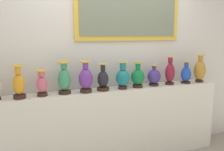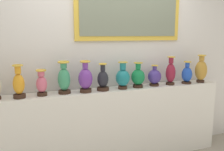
% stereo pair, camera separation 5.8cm
% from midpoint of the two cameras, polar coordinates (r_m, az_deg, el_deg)
% --- Properties ---
extents(display_shelf, '(3.15, 0.31, 1.01)m').
position_cam_midpoint_polar(display_shelf, '(3.21, -0.53, -12.08)').
color(display_shelf, silver).
rests_on(display_shelf, ground_plane).
extents(back_wall, '(5.43, 0.14, 3.14)m').
position_cam_midpoint_polar(back_wall, '(3.18, -1.86, 7.62)').
color(back_wall, silver).
rests_on(back_wall, ground_plane).
extents(vase_amber, '(0.13, 0.13, 0.38)m').
position_cam_midpoint_polar(vase_amber, '(2.78, -22.17, -1.99)').
color(vase_amber, '#382319').
rests_on(vase_amber, display_shelf).
extents(vase_rose, '(0.12, 0.12, 0.31)m').
position_cam_midpoint_polar(vase_rose, '(2.81, -17.19, -1.91)').
color(vase_rose, '#382319').
rests_on(vase_rose, display_shelf).
extents(vase_jade, '(0.15, 0.15, 0.39)m').
position_cam_midpoint_polar(vase_jade, '(2.85, -12.05, -0.86)').
color(vase_jade, '#382319').
rests_on(vase_jade, display_shelf).
extents(vase_violet, '(0.17, 0.17, 0.39)m').
position_cam_midpoint_polar(vase_violet, '(2.87, -6.96, -0.76)').
color(vase_violet, '#382319').
rests_on(vase_violet, display_shelf).
extents(vase_onyx, '(0.15, 0.15, 0.35)m').
position_cam_midpoint_polar(vase_onyx, '(2.96, -2.76, -1.00)').
color(vase_onyx, '#382319').
rests_on(vase_onyx, display_shelf).
extents(vase_teal, '(0.18, 0.18, 0.36)m').
position_cam_midpoint_polar(vase_teal, '(3.04, 2.07, -0.41)').
color(vase_teal, '#382319').
rests_on(vase_teal, display_shelf).
extents(vase_emerald, '(0.18, 0.18, 0.34)m').
position_cam_midpoint_polar(vase_emerald, '(3.15, 5.73, -0.30)').
color(vase_emerald, '#382319').
rests_on(vase_emerald, display_shelf).
extents(vase_indigo, '(0.18, 0.18, 0.29)m').
position_cam_midpoint_polar(vase_indigo, '(3.28, 9.63, -0.26)').
color(vase_indigo, '#382319').
rests_on(vase_indigo, display_shelf).
extents(vase_burgundy, '(0.13, 0.13, 0.40)m').
position_cam_midpoint_polar(vase_burgundy, '(3.39, 13.37, 0.73)').
color(vase_burgundy, '#382319').
rests_on(vase_burgundy, display_shelf).
extents(vase_sapphire, '(0.15, 0.15, 0.32)m').
position_cam_midpoint_polar(vase_sapphire, '(3.54, 17.01, 0.34)').
color(vase_sapphire, '#382319').
rests_on(vase_sapphire, display_shelf).
extents(vase_ochre, '(0.17, 0.17, 0.41)m').
position_cam_midpoint_polar(vase_ochre, '(3.69, 20.04, 1.31)').
color(vase_ochre, '#382319').
rests_on(vase_ochre, display_shelf).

